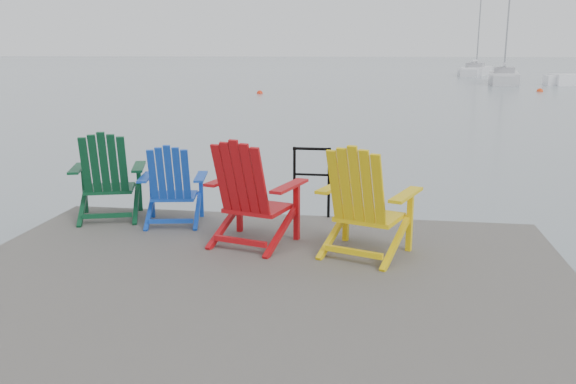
# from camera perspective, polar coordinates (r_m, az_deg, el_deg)

# --- Properties ---
(ground) EXTENTS (400.00, 400.00, 0.00)m
(ground) POSITION_cam_1_polar(r_m,az_deg,el_deg) (5.78, -3.23, -13.49)
(ground) COLOR gray
(ground) RESTS_ON ground
(dock) EXTENTS (6.00, 5.00, 1.40)m
(dock) POSITION_cam_1_polar(r_m,az_deg,el_deg) (5.64, -3.28, -10.34)
(dock) COLOR #312E2B
(dock) RESTS_ON ground
(handrail) EXTENTS (0.48, 0.04, 0.90)m
(handrail) POSITION_cam_1_polar(r_m,az_deg,el_deg) (7.71, 2.22, 1.58)
(handrail) COLOR black
(handrail) RESTS_ON dock
(chair_green) EXTENTS (1.05, 1.00, 1.11)m
(chair_green) POSITION_cam_1_polar(r_m,az_deg,el_deg) (7.92, -16.54, 1.49)
(chair_green) COLOR #0A3B20
(chair_green) RESTS_ON dock
(chair_blue) EXTENTS (0.89, 0.84, 0.99)m
(chair_blue) POSITION_cam_1_polar(r_m,az_deg,el_deg) (7.51, -10.78, 0.71)
(chair_blue) COLOR #113FB2
(chair_blue) RESTS_ON dock
(chair_red) EXTENTS (1.09, 1.04, 1.17)m
(chair_red) POSITION_cam_1_polar(r_m,az_deg,el_deg) (6.58, -3.46, -0.04)
(chair_red) COLOR #AD0C11
(chair_red) RESTS_ON dock
(chair_yellow) EXTENTS (1.11, 1.06, 1.16)m
(chair_yellow) POSITION_cam_1_polar(r_m,az_deg,el_deg) (6.27, 7.17, -0.82)
(chair_yellow) COLOR yellow
(chair_yellow) RESTS_ON dock
(sailboat_near) EXTENTS (3.53, 8.51, 11.43)m
(sailboat_near) POSITION_cam_1_polar(r_m,az_deg,el_deg) (51.00, 19.51, 10.00)
(sailboat_near) COLOR silver
(sailboat_near) RESTS_ON ground
(sailboat_mid) EXTENTS (4.45, 8.95, 11.93)m
(sailboat_mid) POSITION_cam_1_polar(r_m,az_deg,el_deg) (65.44, 17.13, 10.73)
(sailboat_mid) COLOR white
(sailboat_mid) RESTS_ON ground
(buoy_a) EXTENTS (0.39, 0.39, 0.39)m
(buoy_a) POSITION_cam_1_polar(r_m,az_deg,el_deg) (13.27, 4.83, 1.92)
(buoy_a) COLOR #C3490B
(buoy_a) RESTS_ON ground
(buoy_b) EXTENTS (0.37, 0.37, 0.37)m
(buoy_b) POSITION_cam_1_polar(r_m,az_deg,el_deg) (36.68, -2.66, 9.19)
(buoy_b) COLOR red
(buoy_b) RESTS_ON ground
(buoy_d) EXTENTS (0.40, 0.40, 0.40)m
(buoy_d) POSITION_cam_1_polar(r_m,az_deg,el_deg) (41.50, 22.50, 8.69)
(buoy_d) COLOR #F43E0E
(buoy_d) RESTS_ON ground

